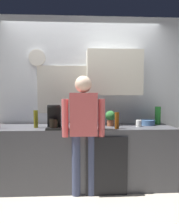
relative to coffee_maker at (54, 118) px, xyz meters
The scene contains 14 objects.
ground_plane 1.11m from the coffee_maker, 15.14° to the right, with size 8.00×8.00×0.00m, color beige.
kitchen_counter 0.74m from the coffee_maker, 25.81° to the left, with size 2.63×0.64×0.89m, color #4C4C51.
dishwasher_panel 0.96m from the coffee_maker, 11.17° to the right, with size 0.56×0.02×0.80m, color black.
back_wall_assembly 0.82m from the coffee_maker, 52.23° to the left, with size 4.23×0.42×2.60m.
coffee_maker is the anchor object (origin of this frame).
bottle_olive_oil 0.30m from the coffee_maker, 155.05° to the left, with size 0.06×0.06×0.25m, color olive.
bottle_green_wine 0.28m from the coffee_maker, 29.20° to the left, with size 0.07×0.07×0.30m, color #195923.
bottle_clear_soda 1.63m from the coffee_maker, 13.23° to the left, with size 0.09×0.09×0.28m, color #2D8C33.
bottle_amber_beer 0.86m from the coffee_maker, ahead, with size 0.06×0.06×0.23m, color brown.
cup_white_mug 1.23m from the coffee_maker, ahead, with size 0.08×0.08×0.10m, color white.
mixing_bowl 1.43m from the coffee_maker, 11.97° to the left, with size 0.22×0.22×0.08m, color #4C72A5.
potted_plant 0.84m from the coffee_maker, 16.19° to the left, with size 0.15×0.15×0.23m.
dish_soap 0.52m from the coffee_maker, 40.44° to the left, with size 0.06×0.06×0.18m.
person_at_sink 0.42m from the coffee_maker, 15.14° to the right, with size 0.57×0.22×1.60m.
Camera 1 is at (-0.07, -2.73, 1.36)m, focal length 33.43 mm.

